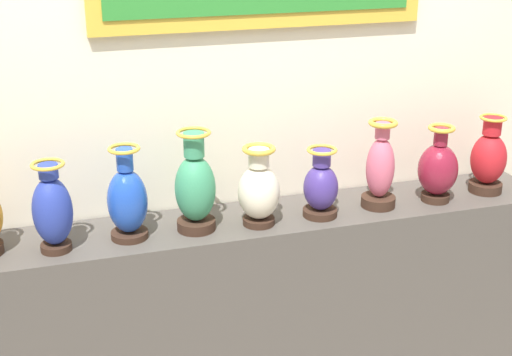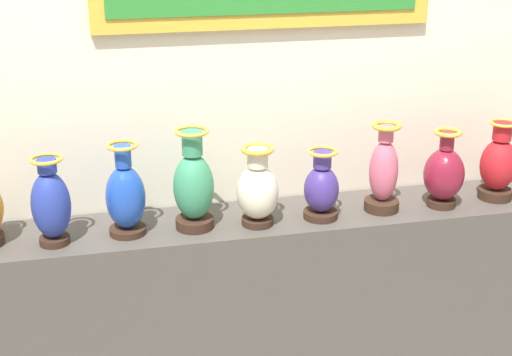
{
  "view_description": "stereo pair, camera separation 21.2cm",
  "coord_description": "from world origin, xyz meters",
  "px_view_note": "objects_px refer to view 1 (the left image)",
  "views": [
    {
      "loc": [
        -0.83,
        -2.67,
        2.24
      ],
      "look_at": [
        0.0,
        0.0,
        1.18
      ],
      "focal_mm": 51.58,
      "sensor_mm": 36.0,
      "label": 1
    },
    {
      "loc": [
        -0.62,
        -2.72,
        2.24
      ],
      "look_at": [
        0.0,
        0.0,
        1.18
      ],
      "focal_mm": 51.58,
      "sensor_mm": 36.0,
      "label": 2
    }
  ],
  "objects_px": {
    "vase_cobalt": "(52,210)",
    "vase_indigo": "(321,187)",
    "vase_crimson": "(488,159)",
    "vase_jade": "(195,188)",
    "vase_ivory": "(259,190)",
    "vase_burgundy": "(438,169)",
    "vase_sapphire": "(127,200)",
    "vase_rose": "(380,170)"
  },
  "relations": [
    {
      "from": "vase_sapphire",
      "to": "vase_indigo",
      "type": "bearing_deg",
      "value": -1.67
    },
    {
      "from": "vase_jade",
      "to": "vase_rose",
      "type": "relative_size",
      "value": 1.07
    },
    {
      "from": "vase_cobalt",
      "to": "vase_ivory",
      "type": "relative_size",
      "value": 1.06
    },
    {
      "from": "vase_sapphire",
      "to": "vase_cobalt",
      "type": "bearing_deg",
      "value": -174.17
    },
    {
      "from": "vase_cobalt",
      "to": "vase_rose",
      "type": "xyz_separation_m",
      "value": [
        1.35,
        0.03,
        0.0
      ]
    },
    {
      "from": "vase_indigo",
      "to": "vase_ivory",
      "type": "bearing_deg",
      "value": -178.99
    },
    {
      "from": "vase_ivory",
      "to": "vase_burgundy",
      "type": "bearing_deg",
      "value": 0.59
    },
    {
      "from": "vase_sapphire",
      "to": "vase_crimson",
      "type": "distance_m",
      "value": 1.61
    },
    {
      "from": "vase_jade",
      "to": "vase_ivory",
      "type": "bearing_deg",
      "value": -5.81
    },
    {
      "from": "vase_sapphire",
      "to": "vase_ivory",
      "type": "distance_m",
      "value": 0.52
    },
    {
      "from": "vase_cobalt",
      "to": "vase_jade",
      "type": "height_order",
      "value": "vase_jade"
    },
    {
      "from": "vase_jade",
      "to": "vase_crimson",
      "type": "xyz_separation_m",
      "value": [
        1.34,
        0.01,
        -0.02
      ]
    },
    {
      "from": "vase_burgundy",
      "to": "vase_rose",
      "type": "bearing_deg",
      "value": 176.29
    },
    {
      "from": "vase_ivory",
      "to": "vase_rose",
      "type": "xyz_separation_m",
      "value": [
        0.55,
        0.03,
        0.02
      ]
    },
    {
      "from": "vase_sapphire",
      "to": "vase_rose",
      "type": "relative_size",
      "value": 0.97
    },
    {
      "from": "vase_ivory",
      "to": "vase_cobalt",
      "type": "bearing_deg",
      "value": -179.94
    },
    {
      "from": "vase_sapphire",
      "to": "vase_indigo",
      "type": "distance_m",
      "value": 0.79
    },
    {
      "from": "vase_ivory",
      "to": "vase_rose",
      "type": "bearing_deg",
      "value": 2.69
    },
    {
      "from": "vase_cobalt",
      "to": "vase_sapphire",
      "type": "xyz_separation_m",
      "value": [
        0.28,
        0.03,
        -0.01
      ]
    },
    {
      "from": "vase_sapphire",
      "to": "vase_crimson",
      "type": "height_order",
      "value": "vase_sapphire"
    },
    {
      "from": "vase_cobalt",
      "to": "vase_indigo",
      "type": "distance_m",
      "value": 1.07
    },
    {
      "from": "vase_crimson",
      "to": "vase_burgundy",
      "type": "bearing_deg",
      "value": -173.97
    },
    {
      "from": "vase_burgundy",
      "to": "vase_crimson",
      "type": "height_order",
      "value": "vase_crimson"
    },
    {
      "from": "vase_rose",
      "to": "vase_cobalt",
      "type": "bearing_deg",
      "value": -178.87
    },
    {
      "from": "vase_indigo",
      "to": "vase_rose",
      "type": "distance_m",
      "value": 0.28
    },
    {
      "from": "vase_indigo",
      "to": "vase_rose",
      "type": "height_order",
      "value": "vase_rose"
    },
    {
      "from": "vase_indigo",
      "to": "vase_jade",
      "type": "bearing_deg",
      "value": 177.7
    },
    {
      "from": "vase_sapphire",
      "to": "vase_jade",
      "type": "height_order",
      "value": "vase_jade"
    },
    {
      "from": "vase_ivory",
      "to": "vase_burgundy",
      "type": "height_order",
      "value": "vase_burgundy"
    },
    {
      "from": "vase_ivory",
      "to": "vase_indigo",
      "type": "relative_size",
      "value": 1.12
    },
    {
      "from": "vase_jade",
      "to": "vase_burgundy",
      "type": "bearing_deg",
      "value": -0.94
    },
    {
      "from": "vase_sapphire",
      "to": "vase_burgundy",
      "type": "bearing_deg",
      "value": -0.83
    },
    {
      "from": "vase_cobalt",
      "to": "vase_indigo",
      "type": "xyz_separation_m",
      "value": [
        1.07,
        0.01,
        -0.03
      ]
    },
    {
      "from": "vase_ivory",
      "to": "vase_indigo",
      "type": "distance_m",
      "value": 0.27
    },
    {
      "from": "vase_cobalt",
      "to": "vase_rose",
      "type": "bearing_deg",
      "value": 1.13
    },
    {
      "from": "vase_cobalt",
      "to": "vase_crimson",
      "type": "distance_m",
      "value": 1.89
    },
    {
      "from": "vase_cobalt",
      "to": "vase_sapphire",
      "type": "relative_size",
      "value": 0.94
    },
    {
      "from": "vase_crimson",
      "to": "vase_jade",
      "type": "bearing_deg",
      "value": -179.52
    },
    {
      "from": "vase_cobalt",
      "to": "vase_crimson",
      "type": "relative_size",
      "value": 1.0
    },
    {
      "from": "vase_cobalt",
      "to": "vase_burgundy",
      "type": "distance_m",
      "value": 1.62
    },
    {
      "from": "vase_jade",
      "to": "vase_indigo",
      "type": "relative_size",
      "value": 1.39
    },
    {
      "from": "vase_sapphire",
      "to": "vase_ivory",
      "type": "height_order",
      "value": "vase_sapphire"
    }
  ]
}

